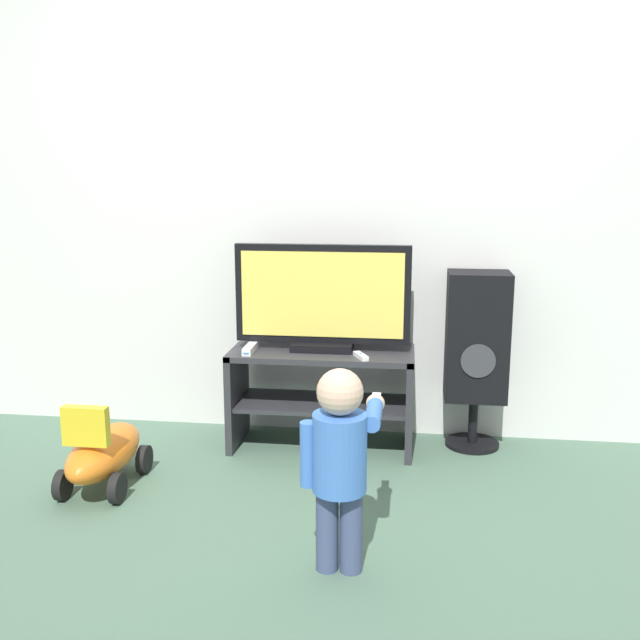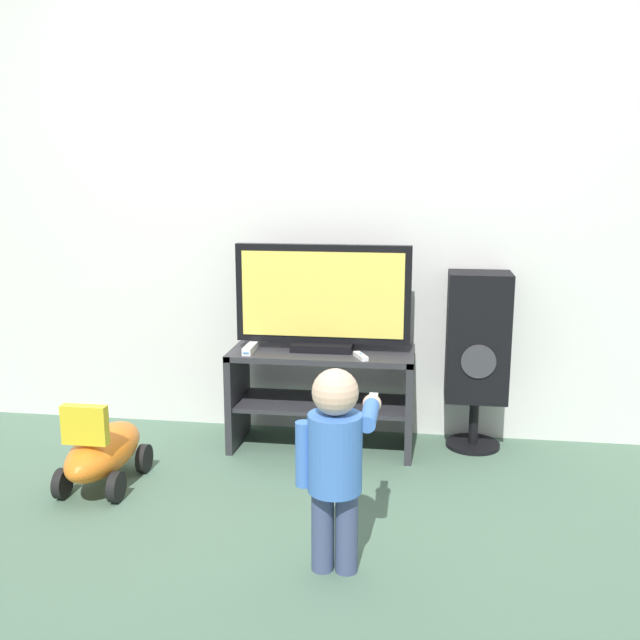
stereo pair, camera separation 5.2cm
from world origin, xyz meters
name	(u,v)px [view 1 (the left image)]	position (x,y,z in m)	size (l,w,h in m)	color
ground_plane	(317,461)	(0.00, 0.00, 0.00)	(16.00, 16.00, 0.00)	#4C6B56
wall_back	(329,199)	(0.00, 0.49, 1.30)	(10.00, 0.06, 2.60)	silver
tv_stand	(322,384)	(0.00, 0.21, 0.34)	(0.96, 0.41, 0.53)	#2D2D33
television	(323,299)	(0.00, 0.22, 0.80)	(0.91, 0.20, 0.55)	black
game_console	(250,348)	(-0.36, 0.13, 0.55)	(0.05, 0.20, 0.04)	white
remote_primary	(361,356)	(0.21, 0.07, 0.54)	(0.09, 0.13, 0.03)	white
child	(341,453)	(0.22, -0.98, 0.46)	(0.29, 0.45, 0.77)	#3F4C72
speaker_tower	(477,340)	(0.80, 0.32, 0.58)	(0.32, 0.29, 0.94)	black
ride_on_toy	(103,452)	(-0.95, -0.42, 0.17)	(0.30, 0.59, 0.44)	orange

